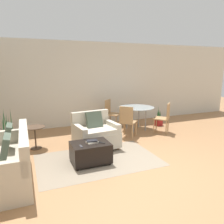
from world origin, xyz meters
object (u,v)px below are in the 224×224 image
ottoman (90,152)px  tv_remote_primary (81,146)px  dining_table (136,110)px  book_stack (92,142)px  tv_remote_secondary (102,143)px  armchair (95,134)px  couch (6,164)px  potted_plant (8,143)px  dining_chair_far_left (111,111)px  dining_chair_near_right (165,116)px  potted_plant_small (159,121)px  dining_chair_near_left (127,120)px  side_table (35,133)px

ottoman → tv_remote_primary: tv_remote_primary is taller
dining_table → tv_remote_primary: bearing=-139.8°
book_stack → tv_remote_secondary: (0.18, -0.08, -0.02)m
ottoman → dining_table: (2.03, 1.79, 0.41)m
tv_remote_primary → armchair: bearing=56.9°
couch → armchair: size_ratio=1.67×
potted_plant → dining_chair_far_left: (3.00, 1.11, 0.30)m
tv_remote_secondary → book_stack: bearing=157.2°
dining_chair_near_right → potted_plant_small: dining_chair_near_right is taller
tv_remote_primary → dining_chair_near_left: bearing=38.3°
dining_table → side_table: bearing=-170.3°
side_table → dining_chair_far_left: bearing=25.1°
book_stack → dining_chair_far_left: bearing=60.2°
couch → tv_remote_primary: (1.32, 0.03, 0.13)m
ottoman → potted_plant: (-1.59, 1.29, -0.02)m
couch → dining_chair_near_right: (4.19, 1.32, 0.21)m
couch → potted_plant_small: couch is taller
ottoman → dining_chair_near_left: bearing=39.6°
ottoman → dining_table: 2.74m
side_table → potted_plant_small: bearing=9.8°
dining_chair_near_left → dining_chair_far_left: bearing=90.0°
tv_remote_secondary → dining_chair_far_left: size_ratio=0.16×
book_stack → dining_table: (2.00, 1.80, 0.19)m
side_table → dining_table: (3.02, 0.51, 0.25)m
tv_remote_secondary → dining_chair_near_right: 2.74m
ottoman → armchair: bearing=65.0°
tv_remote_secondary → ottoman: bearing=157.7°
couch → book_stack: bearing=5.0°
armchair → book_stack: 0.87m
tv_remote_primary → dining_chair_far_left: bearing=57.0°
potted_plant → dining_chair_near_right: size_ratio=1.16×
book_stack → couch: bearing=-175.0°
dining_chair_near_left → potted_plant_small: (1.57, 0.79, -0.36)m
potted_plant → ottoman: bearing=-39.1°
couch → potted_plant: size_ratio=1.69×
side_table → dining_chair_near_left: bearing=-2.4°
book_stack → side_table: side_table is taller
book_stack → side_table: bearing=128.7°
couch → dining_chair_far_left: 3.92m
couch → dining_table: 4.08m
dining_table → dining_chair_near_left: (-0.61, -0.61, -0.13)m
ottoman → side_table: side_table is taller
armchair → side_table: size_ratio=1.93×
dining_chair_near_right → book_stack: bearing=-155.6°
couch → potted_plant: (-0.04, 1.44, -0.09)m
dining_chair_near_left → book_stack: bearing=-139.4°
ottoman → dining_chair_near_right: size_ratio=0.85×
armchair → tv_remote_secondary: size_ratio=7.40×
couch → armchair: bearing=25.9°
potted_plant → dining_table: 3.68m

